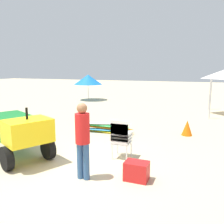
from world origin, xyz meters
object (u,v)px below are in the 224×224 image
at_px(stacked_plastic_chairs, 121,136).
at_px(beach_umbrella_left, 88,80).
at_px(lifeguard_near_center, 83,136).
at_px(cooler_box, 137,171).
at_px(utility_cart, 16,129).
at_px(surfboard_pile, 106,127).
at_px(traffic_cone_far, 187,128).

xyz_separation_m(stacked_plastic_chairs, beach_umbrella_left, (-6.41, 10.59, 0.93)).
bearing_deg(lifeguard_near_center, cooler_box, 18.71).
distance_m(utility_cart, surfboard_pile, 3.54).
distance_m(surfboard_pile, lifeguard_near_center, 3.99).
distance_m(utility_cart, cooler_box, 3.58).
bearing_deg(stacked_plastic_chairs, beach_umbrella_left, 121.18).
height_order(lifeguard_near_center, cooler_box, lifeguard_near_center).
distance_m(utility_cart, lifeguard_near_center, 2.47).
distance_m(stacked_plastic_chairs, surfboard_pile, 2.78).
distance_m(utility_cart, stacked_plastic_chairs, 2.92).
bearing_deg(stacked_plastic_chairs, lifeguard_near_center, -104.96).
distance_m(surfboard_pile, beach_umbrella_left, 9.74).
height_order(utility_cart, traffic_cone_far, utility_cart).
bearing_deg(lifeguard_near_center, utility_cart, 167.03).
bearing_deg(beach_umbrella_left, surfboard_pile, -58.91).
relative_size(stacked_plastic_chairs, surfboard_pile, 0.47).
height_order(utility_cart, surfboard_pile, utility_cart).
distance_m(lifeguard_near_center, traffic_cone_far, 4.96).
xyz_separation_m(utility_cart, cooler_box, (3.53, -0.17, -0.57)).
bearing_deg(traffic_cone_far, utility_cart, -137.25).
relative_size(lifeguard_near_center, beach_umbrella_left, 0.80).
distance_m(surfboard_pile, cooler_box, 4.03).
xyz_separation_m(surfboard_pile, cooler_box, (2.18, -3.39, 0.01)).
xyz_separation_m(surfboard_pile, lifeguard_near_center, (1.05, -3.77, 0.80)).
height_order(surfboard_pile, beach_umbrella_left, beach_umbrella_left).
relative_size(traffic_cone_far, cooler_box, 1.07).
bearing_deg(cooler_box, surfboard_pile, 122.78).
bearing_deg(utility_cart, traffic_cone_far, 42.75).
bearing_deg(lifeguard_near_center, beach_umbrella_left, 116.62).
distance_m(stacked_plastic_chairs, traffic_cone_far, 3.47).
bearing_deg(lifeguard_near_center, traffic_cone_far, 67.19).
bearing_deg(beach_umbrella_left, traffic_cone_far, -43.39).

